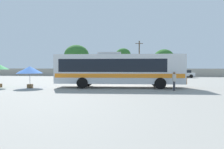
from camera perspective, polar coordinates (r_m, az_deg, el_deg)
name	(u,v)px	position (r m, az deg, el deg)	size (l,w,h in m)	color
ground_plane	(124,80)	(29.94, 3.63, -1.69)	(300.00, 300.00, 0.00)	gray
perimeter_wall	(129,72)	(43.59, 5.00, 0.61)	(80.00, 0.30, 1.73)	#9E998C
coach_bus_silver_orange	(118,69)	(18.95, 1.63, 1.69)	(12.32, 3.36, 3.43)	silver
attendant_by_bus_door	(174,80)	(17.22, 17.76, -1.53)	(0.43, 0.43, 1.60)	#38383D
vendor_umbrella_near_gate_blue	(30,70)	(20.16, -22.97, 1.20)	(2.43, 2.43, 2.07)	gray
parked_car_leftmost_red	(90,73)	(40.65, -6.60, 0.35)	(4.37, 2.22, 1.41)	red
parked_car_second_black	(117,73)	(40.16, 1.48, 0.35)	(4.52, 2.20, 1.42)	black
parked_car_third_grey	(149,73)	(39.56, 10.69, 0.31)	(4.20, 2.25, 1.46)	slate
parked_car_rightmost_white	(183,74)	(40.24, 20.15, 0.25)	(4.22, 2.23, 1.47)	silver
utility_pole_near	(139,58)	(45.56, 7.98, 4.91)	(1.77, 0.60, 8.11)	#4C3823
roadside_tree_left	(77,55)	(48.30, -10.34, 5.52)	(5.98, 5.98, 7.45)	brown
roadside_tree_midleft	(123,55)	(46.19, 3.28, 5.77)	(3.57, 3.57, 6.50)	brown
roadside_tree_midright	(164,58)	(50.16, 14.97, 4.73)	(5.02, 5.02, 6.50)	brown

